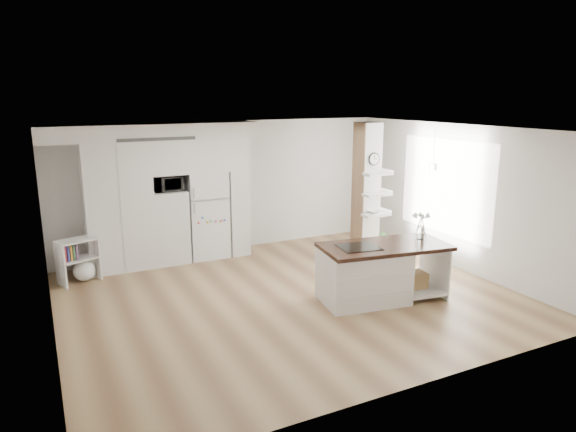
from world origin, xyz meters
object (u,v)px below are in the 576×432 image
Objects in this scene: bookshelf at (80,263)px; refrigerator at (206,214)px; floor_plant_a at (397,243)px; kitchen_island at (371,272)px.

refrigerator is at bearing -11.18° from bookshelf.
bookshelf is 6.10m from floor_plant_a.
bookshelf is (-2.45, -0.42, -0.54)m from refrigerator.
kitchen_island is at bearing -64.50° from refrigerator.
bookshelf is 1.64× the size of floor_plant_a.
refrigerator is 2.25× the size of bookshelf.
kitchen_island is at bearing -56.99° from bookshelf.
refrigerator is 3.77m from kitchen_island.
floor_plant_a is (5.97, -1.22, -0.10)m from bookshelf.
bookshelf is (-4.06, 2.97, -0.14)m from kitchen_island.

